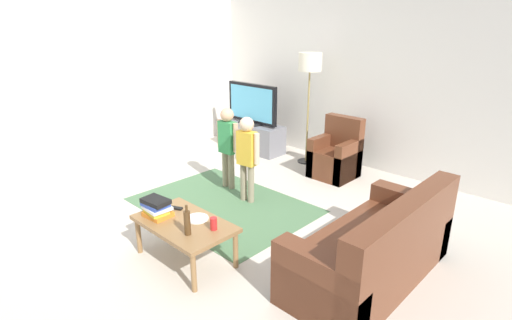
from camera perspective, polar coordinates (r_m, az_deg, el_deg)
The scene contains 17 objects.
ground at distance 4.73m, azimuth -5.11°, elevation -9.21°, with size 7.80×7.80×0.00m, color beige.
wall_back at distance 6.58m, azimuth 14.92°, elevation 10.82°, with size 6.00×0.12×2.70m, color silver.
wall_left at distance 6.79m, azimuth -22.71°, elevation 10.24°, with size 0.12×6.00×2.70m, color silver.
area_rug at distance 5.19m, azimuth -4.70°, elevation -6.39°, with size 2.20×1.60×0.01m, color #4C724C.
tv_stand at distance 7.26m, azimuth -0.44°, elevation 3.29°, with size 1.20×0.44×0.50m.
tv at distance 7.10m, azimuth -0.57°, elevation 7.94°, with size 1.10×0.28×0.71m.
couch at distance 3.83m, azimuth 17.04°, elevation -12.47°, with size 0.80×1.80×0.86m.
armchair at distance 6.15m, azimuth 11.41°, elevation 0.40°, with size 0.60×0.60×0.90m.
floor_lamp at distance 6.42m, azimuth 7.69°, elevation 12.85°, with size 0.36×0.36×1.78m.
child_near_tv at distance 5.50m, azimuth -4.07°, elevation 2.75°, with size 0.38×0.18×1.14m.
child_center at distance 5.05m, azimuth -1.30°, elevation 1.16°, with size 0.38×0.18×1.13m.
coffee_table at distance 3.97m, azimuth -10.16°, elevation -9.27°, with size 1.00×0.60×0.42m.
book_stack at distance 4.06m, azimuth -13.98°, elevation -6.62°, with size 0.29×0.24×0.20m.
bottle at distance 3.67m, azimuth -9.77°, elevation -8.76°, with size 0.06×0.06×0.29m.
tv_remote at distance 4.22m, azimuth -11.54°, elevation -6.69°, with size 0.17×0.05×0.02m, color black.
soda_can at distance 3.75m, azimuth -6.07°, elevation -9.01°, with size 0.07×0.07×0.12m, color red.
plate at distance 3.97m, azimuth -8.37°, elevation -8.24°, with size 0.22×0.22×0.02m.
Camera 1 is at (3.16, -2.69, 2.26)m, focal length 28.07 mm.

